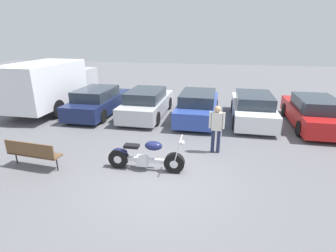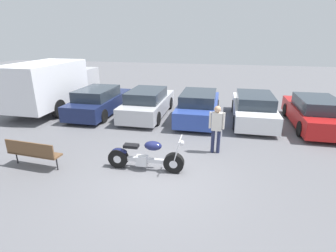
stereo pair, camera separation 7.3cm
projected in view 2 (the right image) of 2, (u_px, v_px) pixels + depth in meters
ground_plane at (158, 178)px, 7.46m from camera, size 60.00×60.00×0.00m
motorcycle at (145, 157)px, 7.81m from camera, size 2.32×0.62×1.09m
parked_car_navy at (99, 101)px, 13.31m from camera, size 1.82×4.54×1.34m
parked_car_silver at (148, 103)px, 12.96m from camera, size 1.82×4.54×1.34m
parked_car_blue at (199, 106)px, 12.45m from camera, size 1.82×4.54×1.34m
parked_car_white at (253, 108)px, 12.08m from camera, size 1.82×4.54×1.34m
parked_car_red at (314, 113)px, 11.35m from camera, size 1.82×4.54×1.34m
delivery_truck at (52, 83)px, 13.76m from camera, size 2.38×6.03×2.53m
park_bench at (33, 152)px, 7.85m from camera, size 1.73×0.53×0.89m
person_standing at (217, 125)px, 8.75m from camera, size 0.52×0.22×1.67m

